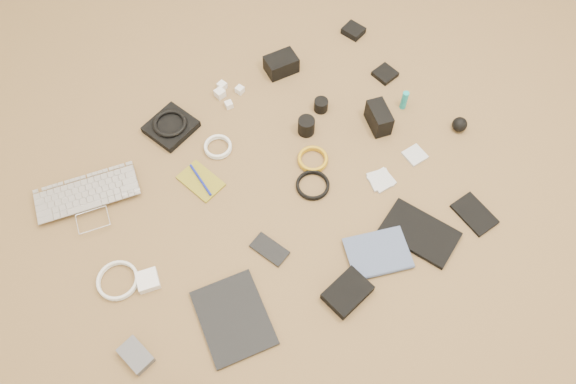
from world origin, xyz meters
TOP-DOWN VIEW (x-y plane):
  - laptop at (-0.53, 0.33)m, footprint 0.39×0.32m
  - headphone_pouch at (-0.15, 0.45)m, footprint 0.19×0.18m
  - headphones at (-0.15, 0.45)m, footprint 0.16×0.16m
  - charger_a at (0.08, 0.48)m, footprint 0.04×0.04m
  - charger_b at (0.15, 0.45)m, footprint 0.03×0.03m
  - charger_c at (0.10, 0.50)m, footprint 0.04×0.04m
  - charger_d at (0.08, 0.41)m, footprint 0.03×0.03m
  - dslr_camera at (0.34, 0.44)m, footprint 0.13×0.10m
  - lens_pouch at (0.69, 0.43)m, footprint 0.09×0.09m
  - notebook_olive at (-0.18, 0.20)m, footprint 0.12×0.17m
  - pen_blue at (-0.18, 0.20)m, footprint 0.02×0.14m
  - cable_white_a at (-0.06, 0.28)m, footprint 0.12×0.12m
  - lens_a at (0.24, 0.16)m, footprint 0.08×0.08m
  - lens_b at (0.34, 0.20)m, footprint 0.07×0.07m
  - card_reader at (0.64, 0.19)m, footprint 0.08×0.08m
  - power_brick at (-0.50, -0.01)m, footprint 0.08×0.08m
  - cable_white_b at (-0.58, 0.04)m, footprint 0.16×0.16m
  - cable_black at (0.12, -0.04)m, footprint 0.15×0.15m
  - cable_yellow at (0.18, 0.04)m, footprint 0.14×0.14m
  - flash at (0.47, 0.02)m, footprint 0.09×0.13m
  - lens_cleaner at (0.60, 0.03)m, footprint 0.03×0.03m
  - battery_charger at (-0.64, -0.19)m, footprint 0.08×0.11m
  - tablet at (-0.35, -0.27)m, footprint 0.25×0.29m
  - phone at (-0.14, -0.15)m, footprint 0.09×0.13m
  - filter_case_left at (0.32, -0.16)m, footprint 0.09×0.09m
  - filter_case_mid at (0.32, -0.17)m, footprint 0.08×0.08m
  - filter_case_right at (0.48, -0.16)m, footprint 0.07×0.07m
  - air_blower at (0.69, -0.16)m, footprint 0.07×0.07m
  - drive_case at (-0.03, -0.41)m, footprint 0.15×0.12m
  - paperback at (0.10, -0.43)m, footprint 0.24×0.21m
  - notebook_black_a at (0.29, -0.39)m, footprint 0.22×0.27m
  - notebook_black_b at (0.48, -0.45)m, footprint 0.10×0.14m

SIDE VIEW (x-z plane):
  - notebook_olive at x=-0.18m, z-range 0.00..0.01m
  - phone at x=-0.14m, z-range 0.00..0.01m
  - filter_case_right at x=0.48m, z-range 0.00..0.01m
  - filter_case_left at x=0.32m, z-range 0.00..0.01m
  - filter_case_mid at x=0.32m, z-range 0.00..0.01m
  - cable_black at x=0.12m, z-range 0.00..0.01m
  - cable_white_b at x=-0.58m, z-range 0.00..0.01m
  - tablet at x=-0.35m, z-range 0.00..0.01m
  - notebook_black_b at x=0.48m, z-range 0.00..0.01m
  - cable_white_a at x=-0.06m, z-range 0.00..0.01m
  - cable_yellow at x=0.18m, z-range 0.00..0.01m
  - notebook_black_a at x=0.29m, z-range 0.00..0.02m
  - card_reader at x=0.64m, z-range 0.00..0.02m
  - paperback at x=0.10m, z-range 0.00..0.02m
  - charger_d at x=0.08m, z-range 0.00..0.02m
  - pen_blue at x=-0.18m, z-range 0.01..0.02m
  - charger_b at x=0.15m, z-range 0.00..0.03m
  - laptop at x=-0.53m, z-range 0.00..0.03m
  - charger_c at x=0.10m, z-range 0.00..0.03m
  - lens_pouch at x=0.69m, z-range 0.00..0.03m
  - battery_charger at x=-0.64m, z-range 0.00..0.03m
  - headphone_pouch at x=-0.15m, z-range 0.00..0.03m
  - power_brick at x=-0.50m, z-range 0.00..0.03m
  - charger_a at x=0.08m, z-range 0.00..0.03m
  - drive_case at x=-0.03m, z-range 0.00..0.03m
  - lens_b at x=0.34m, z-range 0.00..0.05m
  - air_blower at x=0.69m, z-range 0.00..0.05m
  - lens_a at x=0.24m, z-range 0.00..0.06m
  - dslr_camera at x=0.34m, z-range 0.00..0.07m
  - headphones at x=-0.15m, z-range 0.03..0.04m
  - lens_cleaner at x=0.60m, z-range 0.00..0.08m
  - flash at x=0.47m, z-range 0.00..0.09m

